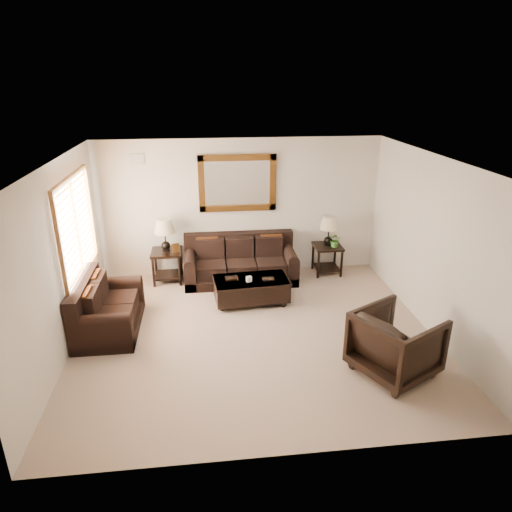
{
  "coord_description": "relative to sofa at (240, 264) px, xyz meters",
  "views": [
    {
      "loc": [
        -0.71,
        -6.18,
        3.79
      ],
      "look_at": [
        0.09,
        0.6,
        1.07
      ],
      "focal_mm": 32.0,
      "sensor_mm": 36.0,
      "label": 1
    }
  ],
  "objects": [
    {
      "name": "end_table_left",
      "position": [
        -1.42,
        0.1,
        0.51
      ],
      "size": [
        0.58,
        0.58,
        1.27
      ],
      "color": "black",
      "rests_on": "room"
    },
    {
      "name": "room",
      "position": [
        0.05,
        -2.07,
        1.03
      ],
      "size": [
        5.51,
        5.01,
        2.71
      ],
      "color": "tan",
      "rests_on": "ground"
    },
    {
      "name": "air_vent",
      "position": [
        -1.85,
        0.41,
        2.03
      ],
      "size": [
        0.25,
        0.02,
        0.18
      ],
      "primitive_type": "cube",
      "color": "#999999",
      "rests_on": "room"
    },
    {
      "name": "armchair",
      "position": [
        1.81,
        -3.29,
        0.17
      ],
      "size": [
        1.24,
        1.27,
        0.99
      ],
      "primitive_type": "imported",
      "rotation": [
        0.0,
        0.0,
        2.06
      ],
      "color": "black",
      "rests_on": "floor"
    },
    {
      "name": "mirror",
      "position": [
        0.0,
        0.39,
        1.53
      ],
      "size": [
        1.5,
        0.06,
        1.1
      ],
      "color": "#512710",
      "rests_on": "room"
    },
    {
      "name": "end_table_right",
      "position": [
        1.78,
        0.11,
        0.47
      ],
      "size": [
        0.55,
        0.55,
        1.21
      ],
      "color": "black",
      "rests_on": "room"
    },
    {
      "name": "sofa",
      "position": [
        0.0,
        0.0,
        0.0
      ],
      "size": [
        2.17,
        0.94,
        0.89
      ],
      "color": "black",
      "rests_on": "room"
    },
    {
      "name": "coffee_table",
      "position": [
        0.11,
        -0.99,
        -0.04
      ],
      "size": [
        1.36,
        0.8,
        0.55
      ],
      "rotation": [
        0.0,
        0.0,
        0.08
      ],
      "color": "black",
      "rests_on": "room"
    },
    {
      "name": "window",
      "position": [
        -2.65,
        -1.17,
        1.23
      ],
      "size": [
        0.07,
        1.96,
        1.66
      ],
      "color": "white",
      "rests_on": "room"
    },
    {
      "name": "loveseat",
      "position": [
        -2.28,
        -1.65,
        -0.0
      ],
      "size": [
        0.91,
        1.53,
        0.86
      ],
      "rotation": [
        0.0,
        0.0,
        1.57
      ],
      "color": "black",
      "rests_on": "room"
    },
    {
      "name": "potted_plant",
      "position": [
        1.9,
        0.01,
        0.39
      ],
      "size": [
        0.36,
        0.37,
        0.23
      ],
      "primitive_type": "imported",
      "rotation": [
        0.0,
        0.0,
        -0.41
      ],
      "color": "#2F6121",
      "rests_on": "end_table_right"
    }
  ]
}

